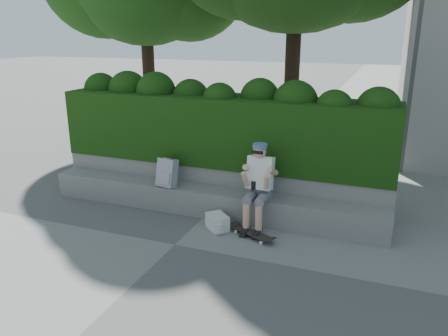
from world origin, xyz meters
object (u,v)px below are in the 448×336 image
at_px(backpack_ground, 217,222).
at_px(backpack_plaid, 167,173).
at_px(skateboard, 252,233).
at_px(person, 259,183).

bearing_deg(backpack_ground, backpack_plaid, -157.58).
height_order(skateboard, backpack_ground, backpack_ground).
bearing_deg(skateboard, backpack_plaid, -171.03).
bearing_deg(person, skateboard, -86.27).
xyz_separation_m(person, skateboard, (0.03, -0.41, -0.69)).
distance_m(skateboard, backpack_ground, 0.61).
bearing_deg(person, backpack_ground, -150.23).
xyz_separation_m(backpack_plaid, backpack_ground, (1.10, -0.41, -0.57)).
xyz_separation_m(skateboard, backpack_ground, (-0.60, 0.08, 0.06)).
relative_size(skateboard, backpack_plaid, 1.53).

